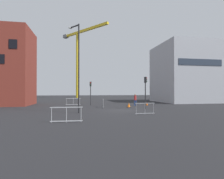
# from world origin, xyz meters

# --- Properties ---
(ground) EXTENTS (160.00, 160.00, 0.00)m
(ground) POSITION_xyz_m (0.00, 0.00, 0.00)
(ground) COLOR black
(brick_building) EXTENTS (8.00, 7.17, 11.83)m
(brick_building) POSITION_xyz_m (-16.12, 10.82, 5.92)
(brick_building) COLOR maroon
(brick_building) RESTS_ON ground
(office_block) EXTENTS (9.87, 10.95, 11.48)m
(office_block) POSITION_xyz_m (15.98, 13.77, 5.74)
(office_block) COLOR #A8AAB2
(office_block) RESTS_ON ground
(construction_crane) EXTENTS (13.75, 16.42, 21.82)m
(construction_crane) POSITION_xyz_m (-4.81, 40.07, 14.94)
(construction_crane) COLOR yellow
(construction_crane) RESTS_ON ground
(streetlamp_tall) EXTENTS (1.15, 1.16, 8.88)m
(streetlamp_tall) POSITION_xyz_m (-4.84, -1.47, 5.07)
(streetlamp_tall) COLOR #232326
(streetlamp_tall) RESTS_ON ground
(traffic_light_near) EXTENTS (0.31, 0.39, 3.65)m
(traffic_light_near) POSITION_xyz_m (-2.95, 8.34, 2.47)
(traffic_light_near) COLOR #2D2D30
(traffic_light_near) RESTS_ON ground
(traffic_light_corner) EXTENTS (0.39, 0.33, 3.89)m
(traffic_light_corner) POSITION_xyz_m (3.11, 0.77, 2.62)
(traffic_light_corner) COLOR #232326
(traffic_light_corner) RESTS_ON ground
(pedestrian_walking) EXTENTS (0.34, 0.34, 1.74)m
(pedestrian_walking) POSITION_xyz_m (3.63, 6.46, 1.01)
(pedestrian_walking) COLOR #33519E
(pedestrian_walking) RESTS_ON ground
(safety_barrier_right_run) EXTENTS (2.23, 0.23, 1.08)m
(safety_barrier_right_run) POSITION_xyz_m (-5.58, 9.15, 0.56)
(safety_barrier_right_run) COLOR #B2B5BA
(safety_barrier_right_run) RESTS_ON ground
(safety_barrier_left_run) EXTENTS (0.37, 2.36, 1.08)m
(safety_barrier_left_run) POSITION_xyz_m (-1.52, 4.28, 0.56)
(safety_barrier_left_run) COLOR #9EA0A5
(safety_barrier_left_run) RESTS_ON ground
(safety_barrier_mid_span) EXTENTS (2.21, 0.12, 1.08)m
(safety_barrier_mid_span) POSITION_xyz_m (-5.57, -7.03, 0.56)
(safety_barrier_mid_span) COLOR #B2B5BA
(safety_barrier_mid_span) RESTS_ON ground
(safety_barrier_rear) EXTENTS (1.91, 0.12, 1.08)m
(safety_barrier_rear) POSITION_xyz_m (1.33, -3.83, 0.56)
(safety_barrier_rear) COLOR gray
(safety_barrier_rear) RESTS_ON ground
(traffic_cone_orange) EXTENTS (0.45, 0.45, 0.46)m
(traffic_cone_orange) POSITION_xyz_m (5.54, 6.57, 0.21)
(traffic_cone_orange) COLOR black
(traffic_cone_orange) RESTS_ON ground
(traffic_cone_on_verge) EXTENTS (0.57, 0.57, 0.58)m
(traffic_cone_on_verge) POSITION_xyz_m (1.93, 3.90, 0.27)
(traffic_cone_on_verge) COLOR black
(traffic_cone_on_verge) RESTS_ON ground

